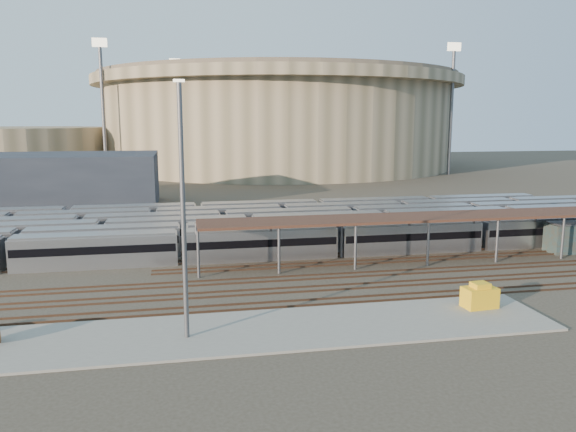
% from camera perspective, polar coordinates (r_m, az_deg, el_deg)
% --- Properties ---
extents(ground, '(420.00, 420.00, 0.00)m').
position_cam_1_polar(ground, '(59.60, -1.24, -6.22)').
color(ground, '#383026').
rests_on(ground, ground).
extents(apron, '(50.00, 9.00, 0.20)m').
position_cam_1_polar(apron, '(44.82, -4.35, -11.62)').
color(apron, gray).
rests_on(apron, ground).
extents(subway_trains, '(128.36, 23.90, 3.60)m').
position_cam_1_polar(subway_trains, '(77.27, -2.10, -1.13)').
color(subway_trains, '#B3B3B8').
rests_on(subway_trains, ground).
extents(inspection_shed, '(60.30, 6.00, 5.30)m').
position_cam_1_polar(inspection_shed, '(69.21, 16.40, -0.13)').
color(inspection_shed, '#535458').
rests_on(inspection_shed, ground).
extents(empty_tracks, '(170.00, 9.62, 0.18)m').
position_cam_1_polar(empty_tracks, '(54.86, -0.35, -7.54)').
color(empty_tracks, '#4C3323').
rests_on(empty_tracks, ground).
extents(stadium, '(124.00, 124.00, 32.50)m').
position_cam_1_polar(stadium, '(199.50, -1.01, 9.81)').
color(stadium, '#9C8869').
rests_on(stadium, ground).
extents(secondary_arena, '(56.00, 56.00, 14.00)m').
position_cam_1_polar(secondary_arena, '(193.37, -26.23, 6.01)').
color(secondary_arena, '#9C8869').
rests_on(secondary_arena, ground).
extents(service_building, '(42.00, 20.00, 10.00)m').
position_cam_1_polar(service_building, '(114.88, -23.72, 3.26)').
color(service_building, '#1E232D').
rests_on(service_building, ground).
extents(floodlight_0, '(4.00, 1.00, 38.40)m').
position_cam_1_polar(floodlight_0, '(167.76, -18.29, 10.76)').
color(floodlight_0, '#535458').
rests_on(floodlight_0, ground).
extents(floodlight_2, '(4.00, 1.00, 38.40)m').
position_cam_1_polar(floodlight_2, '(175.63, 16.27, 10.79)').
color(floodlight_2, '#535458').
rests_on(floodlight_2, ground).
extents(floodlight_3, '(4.00, 1.00, 38.40)m').
position_cam_1_polar(floodlight_3, '(216.51, -11.29, 10.73)').
color(floodlight_3, '#535458').
rests_on(floodlight_3, ground).
extents(yard_light_pole, '(0.81, 0.36, 19.02)m').
position_cam_1_polar(yard_light_pole, '(41.52, -10.61, 0.41)').
color(yard_light_pole, '#535458').
rests_on(yard_light_pole, apron).
extents(yellow_equipment, '(3.00, 2.03, 1.78)m').
position_cam_1_polar(yellow_equipment, '(52.28, 18.88, -7.83)').
color(yellow_equipment, gold).
rests_on(yellow_equipment, apron).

